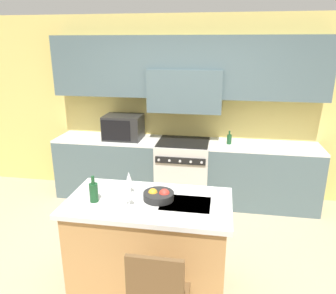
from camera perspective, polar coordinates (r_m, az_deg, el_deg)
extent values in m
plane|color=tan|center=(3.63, -1.29, -21.64)|extent=(10.00, 10.00, 0.00)
cube|color=#DBC166|center=(5.02, 3.28, 6.76)|extent=(10.00, 0.06, 2.70)
cube|color=#4C6066|center=(4.74, 3.13, 13.74)|extent=(3.88, 0.34, 0.85)
cube|color=#4C6066|center=(4.75, 3.02, 9.80)|extent=(1.05, 0.40, 0.60)
cube|color=#4C6066|center=(5.21, -10.13, -3.44)|extent=(1.56, 0.62, 0.89)
cube|color=white|center=(5.06, -10.41, 1.42)|extent=(1.56, 0.62, 0.03)
cube|color=#4C6066|center=(4.96, 16.10, -4.99)|extent=(1.56, 0.62, 0.89)
cube|color=white|center=(4.81, 16.57, 0.08)|extent=(1.56, 0.62, 0.03)
cube|color=beige|center=(4.93, 2.62, -4.26)|extent=(0.76, 0.66, 0.92)
cube|color=black|center=(4.78, 2.70, 0.91)|extent=(0.73, 0.61, 0.01)
cube|color=black|center=(4.51, 2.13, -2.41)|extent=(0.70, 0.02, 0.09)
cylinder|color=silver|center=(4.54, -1.61, -2.25)|extent=(0.04, 0.02, 0.04)
cylinder|color=silver|center=(4.52, 0.24, -2.36)|extent=(0.04, 0.02, 0.04)
cylinder|color=silver|center=(4.50, 2.11, -2.46)|extent=(0.04, 0.02, 0.04)
cylinder|color=silver|center=(4.48, 3.99, -2.57)|extent=(0.04, 0.02, 0.04)
cylinder|color=silver|center=(4.47, 5.88, -2.67)|extent=(0.04, 0.02, 0.04)
cube|color=black|center=(4.93, -7.77, 3.46)|extent=(0.55, 0.42, 0.36)
cube|color=black|center=(4.75, -9.11, 2.84)|extent=(0.43, 0.01, 0.29)
cube|color=#B7844C|center=(3.25, -3.24, -17.03)|extent=(1.40, 0.74, 0.90)
cube|color=silver|center=(3.01, -3.40, -9.65)|extent=(1.49, 0.80, 0.04)
cube|color=#2D2D30|center=(2.95, 3.06, -9.87)|extent=(0.44, 0.32, 0.01)
cylinder|color=#B2B2B7|center=(3.12, 3.47, -8.21)|extent=(0.02, 0.02, 0.00)
cube|color=brown|center=(2.41, -2.33, -23.35)|extent=(0.40, 0.04, 0.48)
cylinder|color=#194723|center=(3.02, -12.80, -7.76)|extent=(0.08, 0.08, 0.17)
cylinder|color=#194723|center=(2.97, -12.96, -5.63)|extent=(0.03, 0.03, 0.07)
cylinder|color=white|center=(2.92, -6.76, -10.10)|extent=(0.07, 0.07, 0.01)
cylinder|color=white|center=(2.90, -6.80, -9.29)|extent=(0.01, 0.01, 0.09)
cone|color=white|center=(2.85, -6.87, -7.40)|extent=(0.07, 0.07, 0.12)
cylinder|color=white|center=(3.15, -6.73, -7.91)|extent=(0.07, 0.07, 0.01)
cylinder|color=white|center=(3.13, -6.76, -7.15)|extent=(0.01, 0.01, 0.09)
cone|color=white|center=(3.09, -6.83, -5.37)|extent=(0.07, 0.07, 0.12)
cylinder|color=black|center=(3.00, -1.64, -8.50)|extent=(0.28, 0.28, 0.07)
sphere|color=gold|center=(3.00, -2.65, -8.04)|extent=(0.09, 0.09, 0.09)
sphere|color=red|center=(2.98, -0.64, -8.22)|extent=(0.10, 0.10, 0.10)
cylinder|color=#194723|center=(4.74, 10.62, 1.32)|extent=(0.07, 0.07, 0.13)
cylinder|color=#194723|center=(4.71, 10.68, 2.43)|extent=(0.03, 0.03, 0.06)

